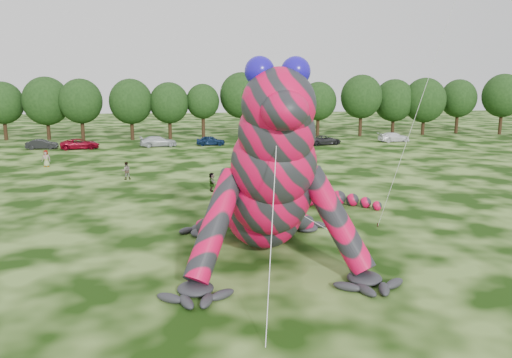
{
  "coord_description": "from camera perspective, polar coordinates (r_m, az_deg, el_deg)",
  "views": [
    {
      "loc": [
        -0.66,
        -23.27,
        9.41
      ],
      "look_at": [
        2.74,
        3.41,
        4.0
      ],
      "focal_mm": 35.0,
      "sensor_mm": 36.0,
      "label": 1
    }
  ],
  "objects": [
    {
      "name": "ground",
      "position": [
        25.11,
        -5.32,
        -10.68
      ],
      "size": [
        240.0,
        240.0,
        0.0
      ],
      "primitive_type": "plane",
      "color": "#16330A",
      "rests_on": "ground"
    },
    {
      "name": "tree_9",
      "position": [
        80.8,
        -6.08,
        7.71
      ],
      "size": [
        5.27,
        4.74,
        8.68
      ],
      "primitive_type": null,
      "color": "black",
      "rests_on": "ground"
    },
    {
      "name": "car_4",
      "position": [
        72.27,
        -5.2,
        4.4
      ],
      "size": [
        4.19,
        1.91,
        1.39
      ],
      "primitive_type": "imported",
      "rotation": [
        0.0,
        0.0,
        1.5
      ],
      "color": "#0F2245",
      "rests_on": "ground"
    },
    {
      "name": "tree_4",
      "position": [
        87.09,
        -26.89,
        6.94
      ],
      "size": [
        6.22,
        5.6,
        9.06
      ],
      "primitive_type": null,
      "color": "black",
      "rests_on": "ground"
    },
    {
      "name": "car_1",
      "position": [
        74.03,
        -23.26,
        3.67
      ],
      "size": [
        4.18,
        1.7,
        1.35
      ],
      "primitive_type": "imported",
      "rotation": [
        0.0,
        0.0,
        1.64
      ],
      "color": "black",
      "rests_on": "ground"
    },
    {
      "name": "spectator_5",
      "position": [
        42.52,
        -5.08,
        -0.35
      ],
      "size": [
        0.66,
        1.54,
        1.61
      ],
      "primitive_type": "imported",
      "rotation": [
        0.0,
        0.0,
        1.7
      ],
      "color": "gray",
      "rests_on": "ground"
    },
    {
      "name": "tree_8",
      "position": [
        80.49,
        -9.87,
        7.69
      ],
      "size": [
        6.14,
        5.53,
        8.94
      ],
      "primitive_type": null,
      "color": "black",
      "rests_on": "ground"
    },
    {
      "name": "tree_16",
      "position": [
        94.75,
        22.08,
        7.69
      ],
      "size": [
        6.26,
        5.63,
        9.37
      ],
      "primitive_type": null,
      "color": "black",
      "rests_on": "ground"
    },
    {
      "name": "tree_13",
      "position": [
        85.18,
        11.92,
        8.2
      ],
      "size": [
        6.83,
        6.15,
        10.13
      ],
      "primitive_type": null,
      "color": "black",
      "rests_on": "ground"
    },
    {
      "name": "tree_7",
      "position": [
        80.76,
        -14.08,
        7.72
      ],
      "size": [
        6.68,
        6.01,
        9.48
      ],
      "primitive_type": null,
      "color": "black",
      "rests_on": "ground"
    },
    {
      "name": "inflatable_gecko",
      "position": [
        28.24,
        0.45,
        2.86
      ],
      "size": [
        18.14,
        21.36,
        10.46
      ],
      "primitive_type": null,
      "rotation": [
        0.0,
        0.0,
        0.03
      ],
      "color": "#D0083D",
      "rests_on": "ground"
    },
    {
      "name": "spectator_1",
      "position": [
        48.93,
        -14.62,
        0.92
      ],
      "size": [
        0.94,
        0.8,
        1.69
      ],
      "primitive_type": "imported",
      "rotation": [
        0.0,
        0.0,
        3.36
      ],
      "color": "gray",
      "rests_on": "ground"
    },
    {
      "name": "tree_10",
      "position": [
        82.35,
        -1.65,
        8.47
      ],
      "size": [
        7.09,
        6.38,
        10.5
      ],
      "primitive_type": null,
      "color": "black",
      "rests_on": "ground"
    },
    {
      "name": "tree_5",
      "position": [
        84.86,
        -22.8,
        7.45
      ],
      "size": [
        7.16,
        6.44,
        9.8
      ],
      "primitive_type": null,
      "color": "black",
      "rests_on": "ground"
    },
    {
      "name": "spectator_2",
      "position": [
        54.89,
        4.18,
        2.31
      ],
      "size": [
        0.96,
        1.17,
        1.58
      ],
      "primitive_type": "imported",
      "rotation": [
        0.0,
        0.0,
        5.14
      ],
      "color": "gray",
      "rests_on": "ground"
    },
    {
      "name": "tree_17",
      "position": [
        95.79,
        26.32,
        7.66
      ],
      "size": [
        6.98,
        6.28,
        10.3
      ],
      "primitive_type": null,
      "color": "black",
      "rests_on": "ground"
    },
    {
      "name": "spectator_4",
      "position": [
        58.95,
        -22.86,
        2.18
      ],
      "size": [
        0.92,
        0.62,
        1.81
      ],
      "primitive_type": "imported",
      "rotation": [
        0.0,
        0.0,
        6.23
      ],
      "color": "gray",
      "rests_on": "ground"
    },
    {
      "name": "car_2",
      "position": [
        72.29,
        -19.48,
        3.81
      ],
      "size": [
        5.47,
        3.29,
        1.42
      ],
      "primitive_type": "imported",
      "rotation": [
        0.0,
        0.0,
        1.76
      ],
      "color": "maroon",
      "rests_on": "ground"
    },
    {
      "name": "tree_12",
      "position": [
        83.75,
        7.11,
        7.91
      ],
      "size": [
        5.99,
        5.39,
        8.97
      ],
      "primitive_type": null,
      "color": "black",
      "rests_on": "ground"
    },
    {
      "name": "tree_11",
      "position": [
        82.85,
        2.82,
        8.33
      ],
      "size": [
        7.01,
        6.31,
        10.07
      ],
      "primitive_type": null,
      "color": "black",
      "rests_on": "ground"
    },
    {
      "name": "tree_14",
      "position": [
        88.93,
        15.46,
        7.93
      ],
      "size": [
        6.82,
        6.14,
        9.4
      ],
      "primitive_type": null,
      "color": "black",
      "rests_on": "ground"
    },
    {
      "name": "tree_15",
      "position": [
        90.11,
        18.67,
        7.86
      ],
      "size": [
        7.17,
        6.45,
        9.63
      ],
      "primitive_type": null,
      "color": "black",
      "rests_on": "ground"
    },
    {
      "name": "tree_6",
      "position": [
        81.86,
        -19.33,
        7.47
      ],
      "size": [
        6.52,
        5.86,
        9.49
      ],
      "primitive_type": null,
      "color": "black",
      "rests_on": "ground"
    },
    {
      "name": "car_6",
      "position": [
        73.32,
        7.82,
        4.43
      ],
      "size": [
        5.26,
        3.15,
        1.37
      ],
      "primitive_type": "imported",
      "rotation": [
        0.0,
        0.0,
        1.76
      ],
      "color": "#262628",
      "rests_on": "ground"
    },
    {
      "name": "car_7",
      "position": [
        79.0,
        15.48,
        4.64
      ],
      "size": [
        5.14,
        2.73,
        1.42
      ],
      "primitive_type": "imported",
      "rotation": [
        0.0,
        0.0,
        1.73
      ],
      "color": "white",
      "rests_on": "ground"
    },
    {
      "name": "car_3",
      "position": [
        72.06,
        -11.11,
        4.25
      ],
      "size": [
        5.45,
        3.06,
        1.49
      ],
      "primitive_type": "imported",
      "rotation": [
        0.0,
        0.0,
        1.77
      ],
      "color": "#B9BEC2",
      "rests_on": "ground"
    },
    {
      "name": "car_5",
      "position": [
        71.52,
        3.65,
        4.33
      ],
      "size": [
        4.2,
        1.88,
        1.34
      ],
      "primitive_type": "imported",
      "rotation": [
        0.0,
        0.0,
        1.46
      ],
      "color": "silver",
      "rests_on": "ground"
    }
  ]
}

